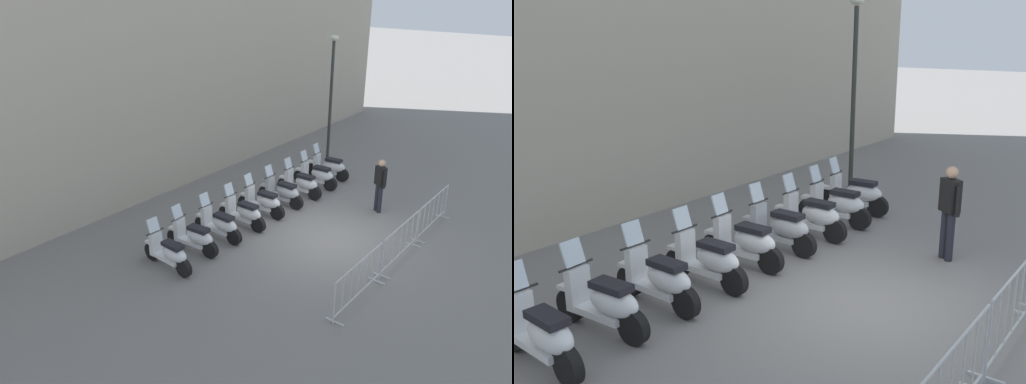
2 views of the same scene
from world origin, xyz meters
TOP-DOWN VIEW (x-y plane):
  - ground_plane at (0.00, 0.00)m, footprint 120.00×120.00m
  - motorcycle_0 at (-4.09, 2.13)m, footprint 0.56×1.72m
  - motorcycle_1 at (-3.09, 2.29)m, footprint 0.59×1.72m
  - motorcycle_2 at (-2.10, 2.30)m, footprint 0.56×1.72m
  - motorcycle_3 at (-1.10, 2.29)m, footprint 0.56×1.72m
  - motorcycle_4 at (-0.11, 2.38)m, footprint 0.56×1.73m
  - motorcycle_5 at (0.88, 2.39)m, footprint 0.56×1.72m
  - motorcycle_6 at (1.88, 2.37)m, footprint 0.56×1.72m
  - motorcycle_7 at (2.87, 2.42)m, footprint 0.56×1.73m
  - motorcycle_8 at (3.86, 2.57)m, footprint 0.59×1.72m
  - barrier_segment_0 at (-2.20, -2.20)m, footprint 2.22×0.54m
  - barrier_segment_1 at (0.10, -2.09)m, footprint 2.22×0.54m
  - barrier_segment_2 at (2.40, -1.98)m, footprint 2.22×0.54m
  - street_lamp at (5.79, 3.89)m, footprint 0.36×0.36m
  - officer_near_row_end at (2.48, -0.18)m, footprint 0.38×0.48m

SIDE VIEW (x-z plane):
  - ground_plane at x=0.00m, z-range 0.00..0.00m
  - motorcycle_0 at x=-4.09m, z-range -0.16..1.07m
  - motorcycle_1 at x=-3.09m, z-range -0.16..1.07m
  - motorcycle_2 at x=-2.10m, z-range -0.16..1.07m
  - motorcycle_3 at x=-1.10m, z-range -0.16..1.07m
  - motorcycle_4 at x=-0.11m, z-range -0.16..1.07m
  - motorcycle_5 at x=0.88m, z-range -0.16..1.07m
  - motorcycle_6 at x=1.88m, z-range -0.16..1.07m
  - motorcycle_7 at x=2.87m, z-range -0.16..1.07m
  - motorcycle_8 at x=3.86m, z-range -0.16..1.07m
  - barrier_segment_0 at x=-2.20m, z-range -0.01..1.06m
  - barrier_segment_1 at x=0.10m, z-range -0.01..1.06m
  - barrier_segment_2 at x=2.40m, z-range -0.01..1.06m
  - officer_near_row_end at x=2.48m, z-range 0.12..1.85m
  - street_lamp at x=5.79m, z-range 0.57..5.43m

